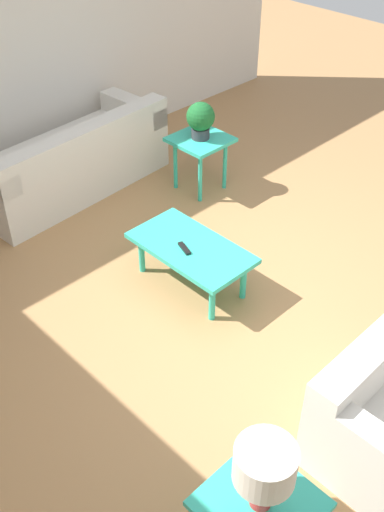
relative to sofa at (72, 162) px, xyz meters
The scene contains 9 objects.
ground_plane 2.39m from the sofa, behind, with size 14.00×14.00×0.00m, color #A87A4C.
wall_right 1.26m from the sofa, ahead, with size 0.12×7.20×2.70m.
sofa is the anchor object (origin of this frame).
coffee_table 1.89m from the sofa, behind, with size 0.99×0.54×0.39m.
side_table_plant 1.28m from the sofa, 133.46° to the right, with size 0.52×0.52×0.55m.
side_table_lamp 4.00m from the sofa, 157.78° to the left, with size 0.52×0.52×0.55m.
potted_plant 1.35m from the sofa, 133.46° to the right, with size 0.27×0.27×0.36m.
table_lamp 4.03m from the sofa, 157.78° to the left, with size 0.29×0.29×0.41m.
remote_control 1.89m from the sofa, behind, with size 0.16×0.09×0.02m.
Camera 1 is at (-2.17, 2.74, 3.21)m, focal length 42.00 mm.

